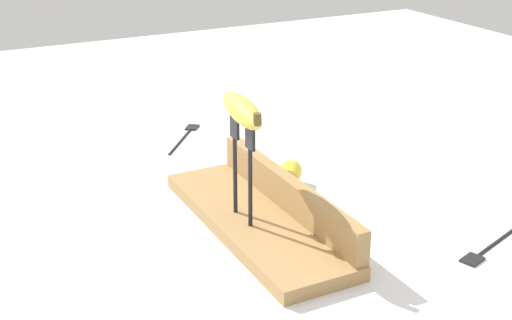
# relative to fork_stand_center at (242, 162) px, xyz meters

# --- Properties ---
(ground_plane) EXTENTS (3.00, 3.00, 0.00)m
(ground_plane) POSITION_rel_fork_stand_center_xyz_m (0.00, 0.02, -0.13)
(ground_plane) COLOR silver
(wooden_board) EXTENTS (0.45, 0.14, 0.02)m
(wooden_board) POSITION_rel_fork_stand_center_xyz_m (0.00, 0.02, -0.11)
(wooden_board) COLOR #A87F4C
(wooden_board) RESTS_ON ground
(board_backstop) EXTENTS (0.44, 0.02, 0.06)m
(board_backstop) POSITION_rel_fork_stand_center_xyz_m (0.00, 0.09, -0.07)
(board_backstop) COLOR #A87F4C
(board_backstop) RESTS_ON wooden_board
(fork_stand_center) EXTENTS (0.08, 0.01, 0.17)m
(fork_stand_center) POSITION_rel_fork_stand_center_xyz_m (0.00, 0.00, 0.00)
(fork_stand_center) COLOR black
(fork_stand_center) RESTS_ON wooden_board
(banana_raised_center) EXTENTS (0.16, 0.06, 0.04)m
(banana_raised_center) POSITION_rel_fork_stand_center_xyz_m (-0.00, 0.00, 0.09)
(banana_raised_center) COLOR #DBD147
(banana_raised_center) RESTS_ON fork_stand_center
(fork_fallen_near) EXTENTS (0.07, 0.18, 0.01)m
(fork_fallen_near) POSITION_rel_fork_stand_center_xyz_m (0.23, 0.32, -0.12)
(fork_fallen_near) COLOR black
(fork_fallen_near) RESTS_ON ground
(fork_fallen_far) EXTENTS (0.16, 0.13, 0.01)m
(fork_fallen_far) POSITION_rel_fork_stand_center_xyz_m (-0.47, 0.09, -0.12)
(fork_fallen_far) COLOR black
(fork_fallen_far) RESTS_ON ground
(banana_chunk_near) EXTENTS (0.07, 0.06, 0.04)m
(banana_chunk_near) POSITION_rel_fork_stand_center_xyz_m (-0.12, 0.16, -0.10)
(banana_chunk_near) COLOR yellow
(banana_chunk_near) RESTS_ON ground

